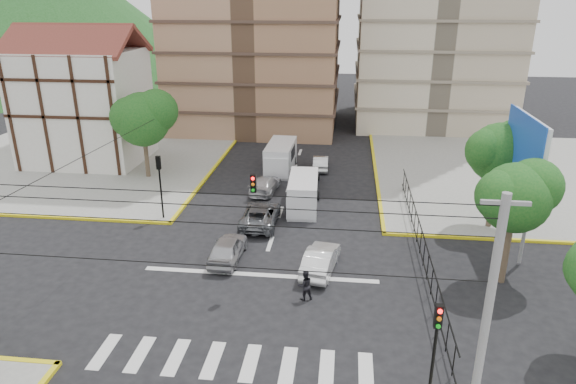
# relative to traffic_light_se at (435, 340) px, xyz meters

# --- Properties ---
(ground) EXTENTS (160.00, 160.00, 0.00)m
(ground) POSITION_rel_traffic_light_se_xyz_m (-7.80, 7.80, -3.11)
(ground) COLOR black
(ground) RESTS_ON ground
(sidewalk_nw) EXTENTS (26.00, 26.00, 0.15)m
(sidewalk_nw) POSITION_rel_traffic_light_se_xyz_m (-27.80, 27.80, -3.04)
(sidewalk_nw) COLOR gray
(sidewalk_nw) RESTS_ON ground
(sidewalk_ne) EXTENTS (26.00, 26.00, 0.15)m
(sidewalk_ne) POSITION_rel_traffic_light_se_xyz_m (12.20, 27.80, -3.04)
(sidewalk_ne) COLOR gray
(sidewalk_ne) RESTS_ON ground
(crosswalk_stripes) EXTENTS (12.00, 2.40, 0.01)m
(crosswalk_stripes) POSITION_rel_traffic_light_se_xyz_m (-7.80, 1.80, -3.11)
(crosswalk_stripes) COLOR silver
(crosswalk_stripes) RESTS_ON ground
(stop_line) EXTENTS (13.00, 0.40, 0.01)m
(stop_line) POSITION_rel_traffic_light_se_xyz_m (-7.80, 9.00, -3.11)
(stop_line) COLOR silver
(stop_line) RESTS_ON ground
(tudor_building) EXTENTS (10.80, 8.05, 12.23)m
(tudor_building) POSITION_rel_traffic_light_se_xyz_m (-26.80, 27.80, 2.14)
(tudor_building) COLOR silver
(tudor_building) RESTS_ON ground
(park_fence) EXTENTS (0.10, 22.50, 1.66)m
(park_fence) POSITION_rel_traffic_light_se_xyz_m (1.20, 12.30, -3.11)
(park_fence) COLOR black
(park_fence) RESTS_ON ground
(billboard) EXTENTS (0.36, 6.20, 8.10)m
(billboard) POSITION_rel_traffic_light_se_xyz_m (6.65, 13.80, 2.89)
(billboard) COLOR slate
(billboard) RESTS_ON ground
(tree_park_a) EXTENTS (4.41, 3.60, 6.83)m
(tree_park_a) POSITION_rel_traffic_light_se_xyz_m (5.28, 9.81, 1.90)
(tree_park_a) COLOR #473828
(tree_park_a) RESTS_ON ground
(tree_park_c) EXTENTS (4.65, 3.80, 7.25)m
(tree_park_c) POSITION_rel_traffic_light_se_xyz_m (6.29, 16.81, 2.22)
(tree_park_c) COLOR #473828
(tree_park_c) RESTS_ON ground
(tree_tudor) EXTENTS (5.39, 4.40, 7.43)m
(tree_tudor) POSITION_rel_traffic_light_se_xyz_m (-19.70, 23.81, 2.11)
(tree_tudor) COLOR #473828
(tree_tudor) RESTS_ON ground
(traffic_light_se) EXTENTS (0.28, 0.22, 4.40)m
(traffic_light_se) POSITION_rel_traffic_light_se_xyz_m (0.00, 0.00, 0.00)
(traffic_light_se) COLOR black
(traffic_light_se) RESTS_ON ground
(traffic_light_nw) EXTENTS (0.28, 0.22, 4.40)m
(traffic_light_nw) POSITION_rel_traffic_light_se_xyz_m (-15.60, 15.60, 0.00)
(traffic_light_nw) COLOR black
(traffic_light_nw) RESTS_ON ground
(traffic_light_hanging) EXTENTS (18.00, 9.12, 0.92)m
(traffic_light_hanging) POSITION_rel_traffic_light_se_xyz_m (-7.80, 5.76, 2.79)
(traffic_light_hanging) COLOR black
(traffic_light_hanging) RESTS_ON ground
(utility_pole_se) EXTENTS (1.40, 0.28, 9.00)m
(utility_pole_se) POSITION_rel_traffic_light_se_xyz_m (1.20, -1.20, 1.65)
(utility_pole_se) COLOR slate
(utility_pole_se) RESTS_ON ground
(van_right_lane) EXTENTS (2.23, 5.20, 2.31)m
(van_right_lane) POSITION_rel_traffic_light_se_xyz_m (-6.27, 18.51, -1.99)
(van_right_lane) COLOR silver
(van_right_lane) RESTS_ON ground
(van_left_lane) EXTENTS (2.29, 5.54, 2.47)m
(van_left_lane) POSITION_rel_traffic_light_se_xyz_m (-8.96, 26.70, -1.91)
(van_left_lane) COLOR silver
(van_left_lane) RESTS_ON ground
(car_silver_front_left) EXTENTS (1.79, 4.22, 1.42)m
(car_silver_front_left) POSITION_rel_traffic_light_se_xyz_m (-9.94, 10.56, -2.40)
(car_silver_front_left) COLOR #ACACB1
(car_silver_front_left) RESTS_ON ground
(car_white_front_right) EXTENTS (2.15, 4.46, 1.41)m
(car_white_front_right) POSITION_rel_traffic_light_se_xyz_m (-4.52, 9.85, -2.41)
(car_white_front_right) COLOR white
(car_white_front_right) RESTS_ON ground
(car_grey_mid_left) EXTENTS (2.36, 5.04, 1.39)m
(car_grey_mid_left) POSITION_rel_traffic_light_se_xyz_m (-8.87, 15.66, -2.42)
(car_grey_mid_left) COLOR slate
(car_grey_mid_left) RESTS_ON ground
(car_silver_rear_left) EXTENTS (2.18, 4.52, 1.27)m
(car_silver_rear_left) POSITION_rel_traffic_light_se_xyz_m (-9.50, 21.62, -2.48)
(car_silver_rear_left) COLOR silver
(car_silver_rear_left) RESTS_ON ground
(car_darkgrey_mid_right) EXTENTS (1.86, 3.77, 1.24)m
(car_darkgrey_mid_right) POSITION_rel_traffic_light_se_xyz_m (-6.27, 23.61, -2.49)
(car_darkgrey_mid_right) COLOR #262628
(car_darkgrey_mid_right) RESTS_ON ground
(car_white_rear_right) EXTENTS (1.44, 3.76, 1.22)m
(car_white_rear_right) POSITION_rel_traffic_light_se_xyz_m (-5.52, 27.78, -2.50)
(car_white_rear_right) COLOR silver
(car_white_rear_right) RESTS_ON ground
(pedestrian_crosswalk) EXTENTS (0.96, 0.86, 1.62)m
(pedestrian_crosswalk) POSITION_rel_traffic_light_se_xyz_m (-5.14, 6.88, -2.30)
(pedestrian_crosswalk) COLOR black
(pedestrian_crosswalk) RESTS_ON ground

